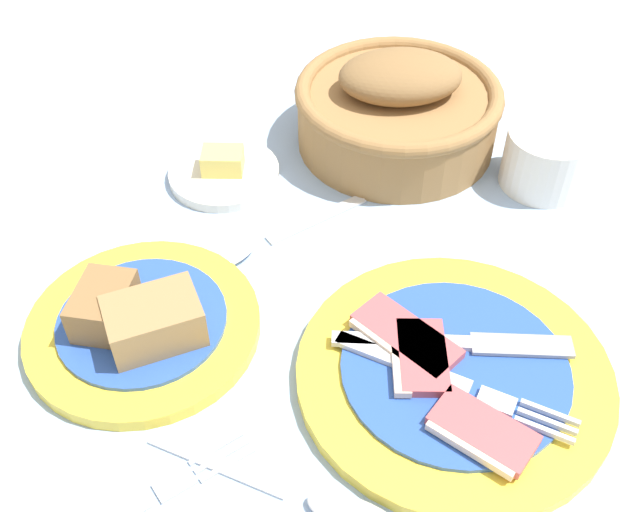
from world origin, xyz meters
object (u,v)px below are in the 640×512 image
Objects in this scene: bread_basket at (398,108)px; breakfast_plate at (452,373)px; teaspoon_by_saucer at (318,502)px; bread_plate at (141,323)px; butter_dish at (224,171)px; sugar_cup at (546,157)px; teaspoon_near_cup at (246,248)px.

breakfast_plate is at bearing -73.48° from bread_basket.
bread_basket is 0.42m from teaspoon_by_saucer.
bread_basket is at bearing 102.76° from teaspoon_by_saucer.
teaspoon_by_saucer is (-0.08, -0.12, -0.00)m from breakfast_plate.
butter_dish is (0.00, 0.21, -0.01)m from bread_plate.
sugar_cup is 0.43× the size of teaspoon_by_saucer.
bread_plate is at bearing 157.62° from teaspoon_by_saucer.
butter_dish is (-0.31, -0.06, -0.02)m from sugar_cup.
sugar_cup is at bearing 76.22° from breakfast_plate.
sugar_cup is 0.30m from teaspoon_near_cup.
teaspoon_near_cup is at bearing 152.60° from breakfast_plate.
bread_basket reaches higher than bread_plate.
sugar_cup reaches higher than teaspoon_near_cup.
bread_plate is 0.21m from butter_dish.
bread_basket is 1.91× the size of butter_dish.
butter_dish is at bearing 128.95° from teaspoon_by_saucer.
sugar_cup is (0.06, 0.26, 0.02)m from breakfast_plate.
sugar_cup is 0.32m from butter_dish.
teaspoon_near_cup is at bearing -62.12° from butter_dish.
bread_plate reaches higher than butter_dish.
teaspoon_by_saucer is at bearing 70.60° from teaspoon_near_cup.
bread_plate is at bearing -177.79° from breakfast_plate.
bread_basket is at bearing 166.77° from sugar_cup.
bread_basket is 1.36× the size of teaspoon_near_cup.
sugar_cup is at bearing -13.23° from bread_basket.
bread_plate is 0.34m from bread_basket.
bread_plate is at bearing 16.88° from teaspoon_near_cup.
bread_plate is 0.90× the size of bread_basket.
breakfast_plate is at bearing 105.59° from teaspoon_near_cup.
breakfast_plate reaches higher than teaspoon_near_cup.
bread_plate reaches higher than teaspoon_by_saucer.
butter_dish is 0.36m from teaspoon_by_saucer.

